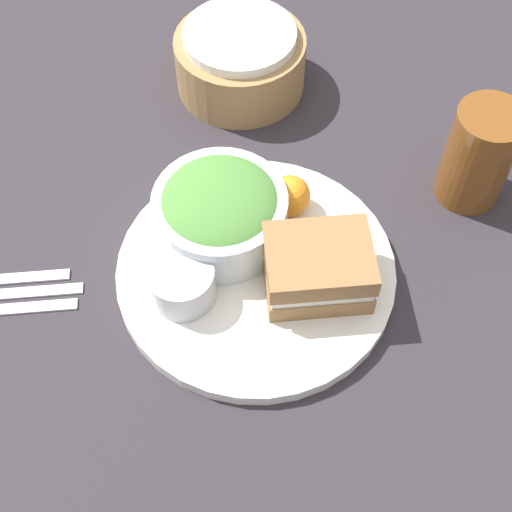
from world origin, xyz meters
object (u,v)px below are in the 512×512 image
at_px(drink_glass, 479,155).
at_px(salad_bowl, 220,211).
at_px(plate, 256,271).
at_px(dressing_cup, 182,283).
at_px(bread_basket, 240,60).
at_px(sandwich, 317,271).

bearing_deg(drink_glass, salad_bowl, -148.16).
height_order(plate, dressing_cup, dressing_cup).
bearing_deg(dressing_cup, bread_basket, 98.52).
height_order(sandwich, salad_bowl, salad_bowl).
distance_m(plate, bread_basket, 0.28).
height_order(plate, drink_glass, drink_glass).
bearing_deg(bread_basket, sandwich, -57.65).
xyz_separation_m(sandwich, dressing_cup, (-0.12, -0.05, -0.01)).
bearing_deg(sandwich, drink_glass, 55.61).
height_order(salad_bowl, dressing_cup, salad_bowl).
distance_m(sandwich, salad_bowl, 0.12).
distance_m(sandwich, bread_basket, 0.31).
bearing_deg(drink_glass, dressing_cup, -136.78).
bearing_deg(salad_bowl, sandwich, -17.93).
distance_m(sandwich, dressing_cup, 0.13).
bearing_deg(drink_glass, bread_basket, 164.30).
xyz_separation_m(plate, drink_glass, (0.19, 0.18, 0.05)).
xyz_separation_m(dressing_cup, bread_basket, (-0.05, 0.31, 0.00)).
xyz_separation_m(plate, bread_basket, (-0.10, 0.26, 0.03)).
relative_size(dressing_cup, bread_basket, 0.42).
height_order(plate, bread_basket, bread_basket).
bearing_deg(plate, bread_basket, 111.92).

